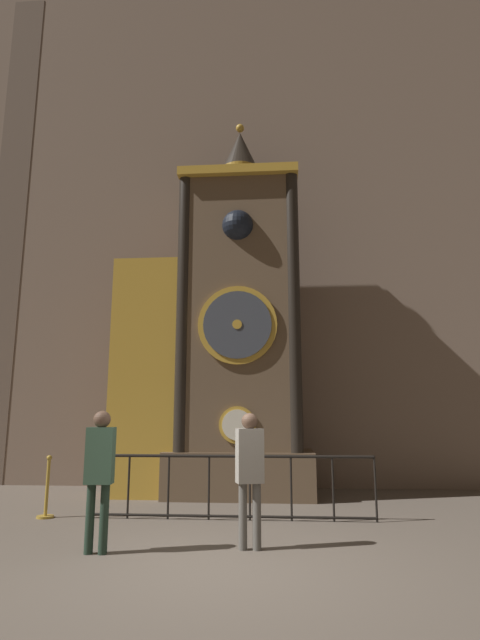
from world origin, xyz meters
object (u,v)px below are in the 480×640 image
(visitor_near, at_px, (100,466))
(stanchion_post, at_px, (47,497))
(clock_tower, at_px, (219,335))
(visitor_far, at_px, (250,466))

(visitor_near, xyz_separation_m, stanchion_post, (-1.64, 2.12, -0.72))
(visitor_near, distance_m, stanchion_post, 2.78)
(clock_tower, relative_size, stanchion_post, 8.55)
(stanchion_post, bearing_deg, visitor_far, -26.89)
(visitor_near, height_order, visitor_far, visitor_near)
(clock_tower, distance_m, visitor_far, 4.98)
(clock_tower, xyz_separation_m, visitor_far, (0.93, -4.25, -2.43))
(visitor_near, height_order, stanchion_post, visitor_near)
(visitor_near, bearing_deg, visitor_far, 4.06)
(visitor_far, relative_size, stanchion_post, 1.68)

